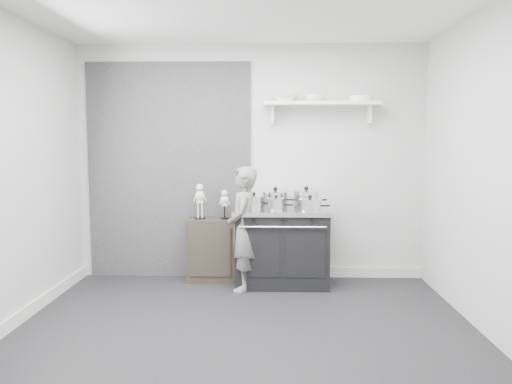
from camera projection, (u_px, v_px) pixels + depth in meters
ground at (243, 335)px, 4.14m from camera, size 4.00×4.00×0.00m
room_shell at (233, 137)px, 4.12m from camera, size 4.02×3.62×2.71m
wall_shelf at (322, 104)px, 5.58m from camera, size 1.30×0.26×0.24m
stove at (282, 246)px, 5.55m from camera, size 1.07×0.67×0.86m
side_cabinet at (212, 250)px, 5.72m from camera, size 0.55×0.32×0.72m
child at (243, 229)px, 5.34m from camera, size 0.33×0.50×1.33m
pot_front_left at (254, 202)px, 5.44m from camera, size 0.31×0.22×0.19m
pot_back_left at (275, 199)px, 5.65m from camera, size 0.38×0.29×0.23m
pot_back_right at (306, 199)px, 5.59m from camera, size 0.38×0.29×0.24m
pot_front_right at (310, 205)px, 5.30m from camera, size 0.34×0.25×0.17m
pot_front_center at (276, 204)px, 5.37m from camera, size 0.28×0.19×0.16m
skeleton_full at (200, 199)px, 5.66m from camera, size 0.13×0.08×0.46m
skeleton_torso at (225, 202)px, 5.65m from camera, size 0.11×0.07×0.38m
bowl_large at (285, 98)px, 5.57m from camera, size 0.30×0.30×0.07m
bowl_small at (315, 98)px, 5.57m from camera, size 0.22×0.22×0.07m
plate_stack at (361, 99)px, 5.55m from camera, size 0.25×0.25×0.06m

